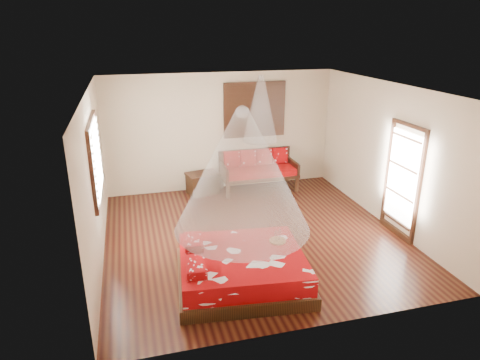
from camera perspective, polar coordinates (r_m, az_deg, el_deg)
name	(u,v)px	position (r m, az deg, el deg)	size (l,w,h in m)	color
room	(254,166)	(7.75, 1.84, 1.83)	(5.54, 5.54, 2.84)	black
bed	(241,268)	(6.78, 0.14, -11.71)	(2.16, 1.99, 0.63)	black
daybed	(258,169)	(10.42, 2.40, 1.54)	(1.82, 0.81, 0.95)	black
storage_chest	(203,183)	(10.27, -5.01, -0.39)	(0.82, 0.68, 0.50)	black
shutter_panel	(255,110)	(10.38, 1.96, 9.35)	(1.52, 0.06, 1.32)	black
window_left	(96,159)	(7.57, -18.67, 2.71)	(0.10, 1.74, 1.34)	black
glazed_door	(402,181)	(8.52, 20.82, -0.16)	(0.08, 1.02, 2.16)	black
wine_tray	(278,238)	(7.01, 5.04, -7.76)	(0.27, 0.27, 0.22)	brown
mosquito_net_main	(242,171)	(6.09, 0.30, 1.21)	(2.01, 2.01, 1.80)	white
mosquito_net_daybed	(261,109)	(9.92, 2.76, 9.43)	(0.81, 0.81, 1.50)	white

